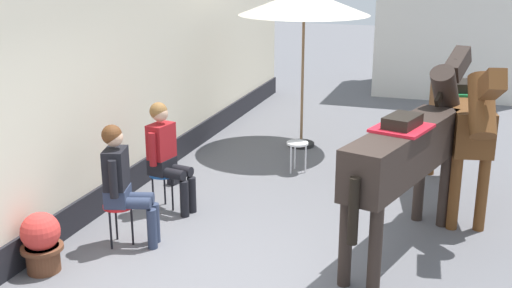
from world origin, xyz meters
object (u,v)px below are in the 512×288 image
seated_visitor_near (122,179)px  seated_visitor_far (166,151)px  saddled_horse_far (461,117)px  spare_stool_white (297,146)px  saddled_horse_near (409,148)px  satchel_bag (176,176)px  flower_planter_middle (41,241)px  cafe_parasol (304,3)px

seated_visitor_near → seated_visitor_far: same height
saddled_horse_far → spare_stool_white: bearing=167.2°
saddled_horse_near → spare_stool_white: 2.83m
seated_visitor_near → satchel_bag: seated_visitor_near is taller
satchel_bag → saddled_horse_near: bearing=-95.3°
satchel_bag → spare_stool_white: bearing=-43.4°
flower_planter_middle → satchel_bag: bearing=86.5°
seated_visitor_near → cafe_parasol: size_ratio=0.54×
satchel_bag → flower_planter_middle: bearing=-170.1°
seated_visitor_far → saddled_horse_far: size_ratio=0.47×
seated_visitor_near → flower_planter_middle: (-0.49, -0.82, -0.44)m
seated_visitor_near → saddled_horse_far: saddled_horse_far is taller
saddled_horse_far → satchel_bag: (-3.75, -0.47, -1.06)m
saddled_horse_far → satchel_bag: bearing=-172.8°
saddled_horse_near → saddled_horse_far: (0.49, 1.58, 0.00)m
saddled_horse_far → seated_visitor_near: bearing=-144.3°
spare_stool_white → satchel_bag: (-1.50, -0.98, -0.30)m
seated_visitor_far → flower_planter_middle: seated_visitor_far is taller
seated_visitor_near → flower_planter_middle: 1.05m
spare_stool_white → seated_visitor_far: bearing=-121.8°
seated_visitor_near → cafe_parasol: (0.91, 4.27, 1.59)m
flower_planter_middle → spare_stool_white: bearing=66.2°
seated_visitor_far → cafe_parasol: (0.91, 3.21, 1.59)m
flower_planter_middle → cafe_parasol: 5.66m
spare_stool_white → satchel_bag: size_ratio=1.64×
seated_visitor_far → saddled_horse_far: bearing=22.2°
saddled_horse_near → flower_planter_middle: (-3.44, -1.70, -0.82)m
cafe_parasol → spare_stool_white: 2.37m
saddled_horse_near → saddled_horse_far: same height
cafe_parasol → satchel_bag: bearing=-118.3°
seated_visitor_far → flower_planter_middle: size_ratio=2.17×
seated_visitor_near → cafe_parasol: bearing=78.0°
seated_visitor_near → saddled_horse_far: bearing=35.7°
cafe_parasol → seated_visitor_near: bearing=-102.0°
cafe_parasol → seated_visitor_far: bearing=-105.8°
flower_planter_middle → satchel_bag: flower_planter_middle is taller
seated_visitor_near → spare_stool_white: (1.18, 2.97, -0.38)m
seated_visitor_near → seated_visitor_far: (-0.00, 1.06, 0.00)m
seated_visitor_near → satchel_bag: size_ratio=4.96×
seated_visitor_near → spare_stool_white: bearing=68.3°
cafe_parasol → spare_stool_white: cafe_parasol is taller
seated_visitor_near → satchel_bag: (-0.32, 1.99, -0.68)m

